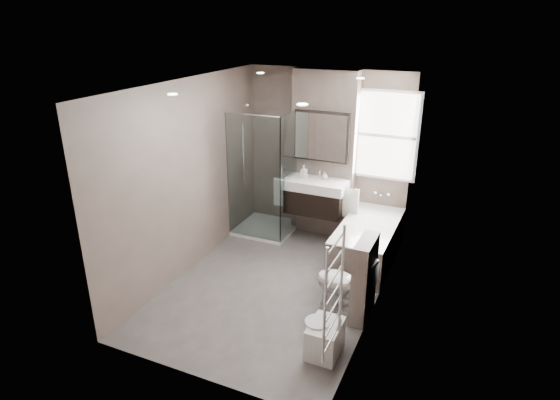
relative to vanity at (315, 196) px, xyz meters
The scene contains 15 objects.
room 1.53m from the vanity, 90.00° to the right, with size 2.70×3.90×2.70m.
vanity_pier 0.66m from the vanity, 90.00° to the left, with size 1.00×0.25×2.60m, color #675951.
vanity is the anchor object (origin of this frame).
mirror_cabinet 0.91m from the vanity, 90.00° to the left, with size 0.86×0.08×0.76m.
towel_left 0.56m from the vanity, behind, with size 0.24×0.06×0.44m, color white.
towel_right 0.56m from the vanity, ahead, with size 0.24×0.06×0.44m, color white.
shower_enclosure 0.80m from the vanity, behind, with size 0.90×0.90×2.00m.
bathtub 1.07m from the vanity, 19.37° to the right, with size 0.75×1.60×0.57m.
window 1.37m from the vanity, 26.58° to the left, with size 0.98×0.06×1.33m.
toilet 1.95m from the vanity, 59.48° to the right, with size 0.40×0.70×0.71m, color white.
cistern_box 2.08m from the vanity, 54.16° to the right, with size 0.19×0.55×1.00m.
bidet 2.73m from the vanity, 67.72° to the right, with size 0.39×0.44×0.47m.
towel_radiator 3.30m from the vanity, 67.55° to the right, with size 0.03×0.49×1.10m.
soap_bottle_a 0.42m from the vanity, behind, with size 0.09×0.09×0.20m, color white.
soap_bottle_b 0.35m from the vanity, 43.57° to the left, with size 0.09×0.09×0.12m, color white.
Camera 1 is at (2.22, -4.90, 3.34)m, focal length 30.00 mm.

